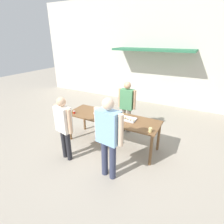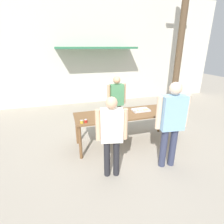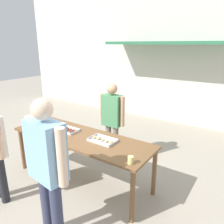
% 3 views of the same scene
% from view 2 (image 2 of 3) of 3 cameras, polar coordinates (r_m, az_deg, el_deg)
% --- Properties ---
extents(ground_plane, '(24.00, 24.00, 0.00)m').
position_cam_2_polar(ground_plane, '(4.81, 4.31, -10.00)').
color(ground_plane, '#A39989').
extents(building_facade_back, '(12.00, 1.11, 4.50)m').
position_cam_2_polar(building_facade_back, '(7.98, -5.98, 19.11)').
color(building_facade_back, beige).
rests_on(building_facade_back, ground).
extents(serving_table, '(2.58, 0.84, 0.86)m').
position_cam_2_polar(serving_table, '(4.47, 4.57, -1.41)').
color(serving_table, brown).
rests_on(serving_table, ground).
extents(food_tray_sausages, '(0.40, 0.25, 0.04)m').
position_cam_2_polar(food_tray_sausages, '(4.36, -0.02, -0.44)').
color(food_tray_sausages, silver).
rests_on(food_tray_sausages, serving_table).
extents(food_tray_buns, '(0.45, 0.28, 0.06)m').
position_cam_2_polar(food_tray_buns, '(4.64, 9.40, 0.62)').
color(food_tray_buns, silver).
rests_on(food_tray_buns, serving_table).
extents(condiment_jar_mustard, '(0.07, 0.07, 0.07)m').
position_cam_2_polar(condiment_jar_mustard, '(3.88, -9.86, -3.14)').
color(condiment_jar_mustard, gold).
rests_on(condiment_jar_mustard, serving_table).
extents(condiment_jar_ketchup, '(0.07, 0.07, 0.07)m').
position_cam_2_polar(condiment_jar_ketchup, '(3.91, -8.54, -2.90)').
color(condiment_jar_ketchup, '#B22319').
rests_on(condiment_jar_ketchup, serving_table).
extents(beer_cup, '(0.08, 0.08, 0.10)m').
position_cam_2_polar(beer_cup, '(4.70, 19.17, 0.44)').
color(beer_cup, '#DBC67A').
rests_on(beer_cup, serving_table).
extents(person_server_behind_table, '(0.57, 0.22, 1.65)m').
position_cam_2_polar(person_server_behind_table, '(5.21, 1.52, 4.35)').
color(person_server_behind_table, '#756B5B').
rests_on(person_server_behind_table, ground).
extents(person_customer_holding_hotdog, '(0.58, 0.30, 1.64)m').
position_cam_2_polar(person_customer_holding_hotdog, '(3.23, -0.12, -6.38)').
color(person_customer_holding_hotdog, '#232328').
rests_on(person_customer_holding_hotdog, ground).
extents(person_customer_with_cup, '(0.68, 0.31, 1.83)m').
position_cam_2_polar(person_customer_with_cup, '(3.67, 18.92, -2.27)').
color(person_customer_with_cup, '#333851').
rests_on(person_customer_with_cup, ground).
extents(utility_pole, '(1.10, 0.26, 5.47)m').
position_cam_2_polar(utility_pole, '(7.96, 21.60, 21.77)').
color(utility_pole, brown).
rests_on(utility_pole, ground).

